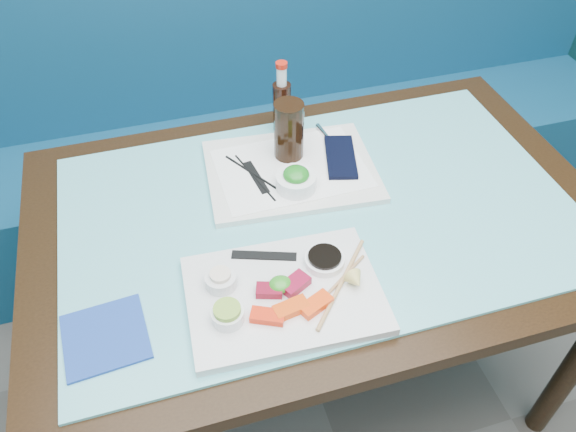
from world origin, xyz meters
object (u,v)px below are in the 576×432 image
object	(u,v)px
dining_table	(319,236)
cola_bottle_body	(282,107)
serving_tray	(291,171)
sashimi_plate	(284,295)
cola_glass	(289,131)
blue_napkin	(105,337)
seaweed_bowl	(296,182)
booth_bench	(247,137)

from	to	relation	value
dining_table	cola_bottle_body	world-z (taller)	cola_bottle_body
serving_tray	cola_bottle_body	size ratio (longest dim) A/B	3.00
sashimi_plate	cola_glass	xyz separation A→B (m)	(0.14, 0.43, 0.08)
dining_table	blue_napkin	xyz separation A→B (m)	(-0.52, -0.22, 0.09)
sashimi_plate	seaweed_bowl	distance (m)	0.33
booth_bench	serving_tray	xyz separation A→B (m)	(-0.03, -0.69, 0.39)
sashimi_plate	blue_napkin	distance (m)	0.36
blue_napkin	serving_tray	bearing A→B (deg)	37.12
cola_glass	blue_napkin	distance (m)	0.67
sashimi_plate	seaweed_bowl	xyz separation A→B (m)	(0.12, 0.30, 0.03)
booth_bench	blue_napkin	xyz separation A→B (m)	(-0.52, -1.06, 0.39)
booth_bench	dining_table	distance (m)	0.89
cola_glass	cola_bottle_body	size ratio (longest dim) A/B	1.11
serving_tray	sashimi_plate	bearing A→B (deg)	-104.05
blue_napkin	cola_glass	bearing A→B (deg)	40.41
seaweed_bowl	serving_tray	bearing A→B (deg)	82.41
seaweed_bowl	blue_napkin	bearing A→B (deg)	-148.32
seaweed_bowl	cola_bottle_body	bearing A→B (deg)	81.26
cola_glass	cola_bottle_body	bearing A→B (deg)	81.27
sashimi_plate	blue_napkin	bearing A→B (deg)	-177.94
booth_bench	dining_table	size ratio (longest dim) A/B	2.14
cola_bottle_body	sashimi_plate	bearing A→B (deg)	-105.60
cola_glass	cola_bottle_body	world-z (taller)	cola_glass
cola_glass	dining_table	bearing A→B (deg)	-85.04
seaweed_bowl	cola_glass	distance (m)	0.14
booth_bench	cola_bottle_body	xyz separation A→B (m)	(0.00, -0.49, 0.45)
booth_bench	cola_bottle_body	distance (m)	0.67
booth_bench	cola_glass	xyz separation A→B (m)	(-0.02, -0.63, 0.48)
dining_table	seaweed_bowl	distance (m)	0.15
sashimi_plate	cola_glass	bearing A→B (deg)	75.26
booth_bench	serving_tray	world-z (taller)	booth_bench
booth_bench	cola_glass	world-z (taller)	booth_bench
dining_table	blue_napkin	distance (m)	0.57
seaweed_bowl	blue_napkin	xyz separation A→B (m)	(-0.48, -0.30, -0.03)
serving_tray	blue_napkin	bearing A→B (deg)	-138.17
dining_table	cola_bottle_body	distance (m)	0.38
seaweed_bowl	cola_glass	xyz separation A→B (m)	(0.02, 0.13, 0.06)
serving_tray	blue_napkin	distance (m)	0.62
seaweed_bowl	blue_napkin	world-z (taller)	seaweed_bowl
dining_table	cola_bottle_body	size ratio (longest dim) A/B	9.81
dining_table	serving_tray	xyz separation A→B (m)	(-0.03, 0.15, 0.10)
sashimi_plate	seaweed_bowl	world-z (taller)	seaweed_bowl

